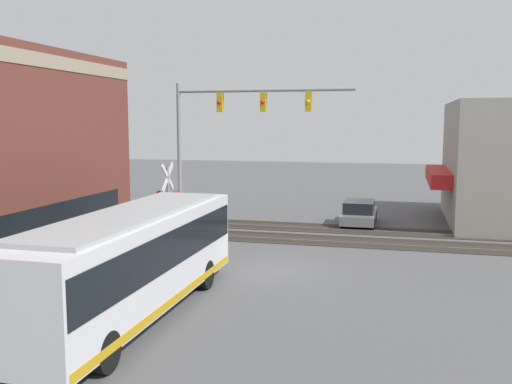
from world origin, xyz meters
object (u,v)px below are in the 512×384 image
city_bus (132,260)px  crossing_signal (168,194)px  parked_car_grey (359,214)px  pedestrian_at_crossing (195,220)px

city_bus → crossing_signal: 11.21m
crossing_signal → parked_car_grey: (6.43, -8.80, -1.64)m
city_bus → crossing_signal: (10.67, 3.40, 0.55)m
pedestrian_at_crossing → city_bus: bearing=-168.7°
crossing_signal → pedestrian_at_crossing: 1.96m
crossing_signal → pedestrian_at_crossing: size_ratio=2.21×
crossing_signal → pedestrian_at_crossing: crossing_signal is taller
crossing_signal → city_bus: bearing=-162.3°
city_bus → crossing_signal: size_ratio=2.87×
city_bus → crossing_signal: bearing=17.7°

